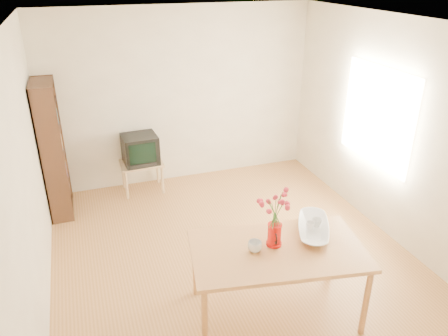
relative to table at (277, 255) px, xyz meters
name	(u,v)px	position (x,y,z in m)	size (l,w,h in m)	color
room	(236,153)	(-0.04, 0.98, 0.62)	(4.50, 4.50, 4.50)	#9B6837
table	(277,255)	(0.00, 0.00, 0.00)	(1.69, 1.14, 0.75)	#AF713C
tv_stand	(142,167)	(-0.77, 2.95, -0.29)	(0.60, 0.45, 0.46)	tan
bookshelf	(54,154)	(-1.92, 2.73, 0.16)	(0.28, 0.70, 1.80)	black
pitcher	(274,235)	(-0.01, 0.07, 0.17)	(0.14, 0.22, 0.22)	red
flowers	(276,208)	(-0.01, 0.07, 0.46)	(0.25, 0.25, 0.35)	#BE2C42
mug	(255,246)	(-0.21, 0.03, 0.12)	(0.13, 0.13, 0.10)	white
bowl	(315,213)	(0.45, 0.15, 0.28)	(0.44, 0.44, 0.41)	white
teacup_a	(311,217)	(0.41, 0.15, 0.24)	(0.07, 0.07, 0.07)	white
teacup_b	(318,214)	(0.49, 0.17, 0.24)	(0.08, 0.08, 0.07)	white
television	(140,148)	(-0.77, 2.96, 0.00)	(0.50, 0.47, 0.42)	black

